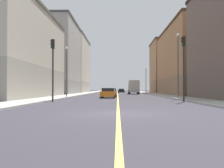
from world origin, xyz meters
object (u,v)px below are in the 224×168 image
(building_left_mid, at_px, (197,61))
(car_white, at_px, (111,92))
(building_left_far, at_px, (174,67))
(building_right_distant, at_px, (67,65))
(street_lamp_left_near, at_px, (178,59))
(box_truck, at_px, (134,87))
(building_right_midblock, at_px, (50,58))
(street_lamp_right_near, at_px, (66,66))
(traffic_light_left_near, at_px, (183,60))
(car_black, at_px, (121,91))
(building_right_corner, at_px, (2,53))
(car_orange, at_px, (108,93))
(street_lamp_left_far, at_px, (146,78))
(traffic_light_right_near, at_px, (53,61))

(building_left_mid, xyz_separation_m, car_white, (-16.88, -10.13, -6.08))
(building_left_far, bearing_deg, building_right_distant, 166.63)
(street_lamp_left_near, xyz_separation_m, box_truck, (-3.56, 29.44, -3.16))
(building_right_midblock, xyz_separation_m, street_lamp_right_near, (8.49, -23.82, -4.01))
(building_right_distant, bearing_deg, traffic_light_left_near, -69.00)
(building_right_distant, relative_size, street_lamp_right_near, 3.27)
(car_black, bearing_deg, building_right_corner, -111.14)
(street_lamp_right_near, bearing_deg, box_truck, 65.71)
(building_left_mid, xyz_separation_m, building_left_far, (0.00, 21.96, 0.54))
(building_right_distant, bearing_deg, box_truck, -47.29)
(building_right_midblock, distance_m, car_orange, 29.87)
(street_lamp_left_far, height_order, car_black, street_lamp_left_far)
(street_lamp_left_near, bearing_deg, building_left_mid, 68.04)
(building_right_corner, bearing_deg, street_lamp_left_near, -8.87)
(street_lamp_left_near, distance_m, car_orange, 10.31)
(building_left_far, xyz_separation_m, building_right_corner, (-31.50, -39.43, -1.15))
(building_right_midblock, height_order, box_truck, building_right_midblock)
(building_right_midblock, distance_m, street_lamp_left_far, 24.51)
(building_left_mid, height_order, building_right_midblock, building_right_midblock)
(building_left_far, height_order, building_right_distant, building_right_distant)
(building_left_far, distance_m, building_right_midblock, 34.51)
(car_white, distance_m, box_truck, 19.15)
(building_right_corner, distance_m, building_right_midblock, 25.49)
(car_black, height_order, box_truck, box_truck)
(street_lamp_left_near, relative_size, street_lamp_left_far, 1.22)
(building_left_mid, height_order, building_left_far, building_left_far)
(traffic_light_left_near, bearing_deg, street_lamp_right_near, 138.52)
(building_right_midblock, distance_m, building_right_distant, 21.53)
(car_orange, bearing_deg, street_lamp_right_near, 169.25)
(traffic_light_left_near, distance_m, box_truck, 36.38)
(building_left_far, height_order, box_truck, building_left_far)
(car_orange, distance_m, box_truck, 25.91)
(traffic_light_left_near, relative_size, street_lamp_left_far, 0.98)
(traffic_light_right_near, xyz_separation_m, street_lamp_left_near, (13.53, 6.78, 0.91))
(building_right_distant, bearing_deg, car_black, -11.29)
(building_right_distant, bearing_deg, car_orange, -72.72)
(car_black, bearing_deg, building_left_far, -15.72)
(traffic_light_right_near, height_order, car_black, traffic_light_right_near)
(traffic_light_left_near, bearing_deg, street_lamp_left_near, 81.47)
(street_lamp_left_far, bearing_deg, box_truck, -117.74)
(car_white, bearing_deg, building_right_corner, -153.37)
(building_right_corner, bearing_deg, car_black, 68.86)
(building_right_midblock, xyz_separation_m, traffic_light_left_near, (21.99, -35.75, -4.41))
(building_right_midblock, xyz_separation_m, car_black, (16.84, 18.17, -7.82))
(traffic_light_left_near, relative_size, car_black, 1.41)
(building_left_mid, height_order, traffic_light_left_near, building_left_mid)
(car_white, xyz_separation_m, car_orange, (-0.16, -6.90, 0.01))
(street_lamp_right_near, bearing_deg, building_right_midblock, 109.63)
(building_left_mid, relative_size, street_lamp_left_far, 4.11)
(building_left_mid, xyz_separation_m, traffic_light_right_near, (-22.02, -27.84, -2.85))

